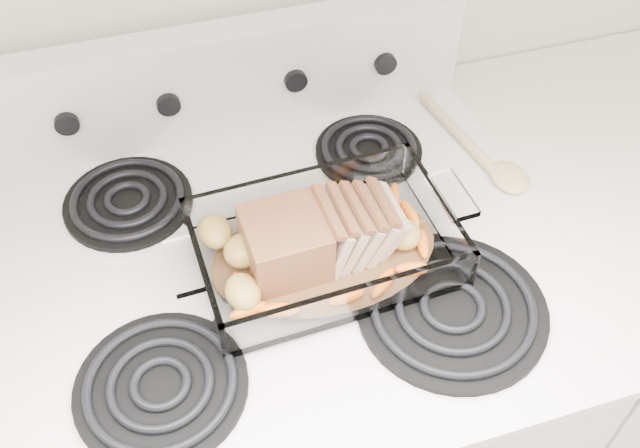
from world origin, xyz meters
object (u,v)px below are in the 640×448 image
object	(u,v)px
electric_range	(290,407)
pork_roast	(309,238)
baking_dish	(324,249)
counter_right	(599,324)

from	to	relation	value
electric_range	pork_roast	bearing A→B (deg)	-42.67
electric_range	baking_dish	bearing A→B (deg)	-29.93
electric_range	pork_roast	xyz separation A→B (m)	(0.03, -0.03, 0.51)
counter_right	pork_roast	size ratio (longest dim) A/B	4.33
counter_right	baking_dish	size ratio (longest dim) A/B	2.73
electric_range	counter_right	size ratio (longest dim) A/B	1.20
electric_range	baking_dish	xyz separation A→B (m)	(0.06, -0.03, 0.48)
counter_right	electric_range	bearing A→B (deg)	179.90
electric_range	counter_right	bearing A→B (deg)	-0.10
counter_right	pork_roast	distance (m)	0.82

